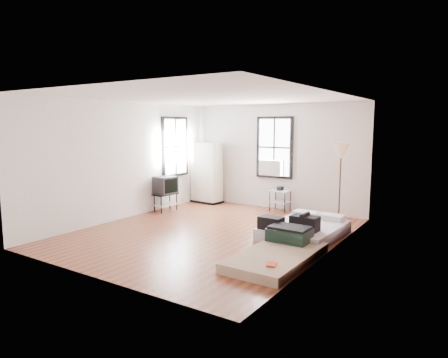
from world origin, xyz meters
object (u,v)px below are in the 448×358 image
Objects in this scene: tv_stand at (165,186)px; side_table at (280,195)px; mattress_main at (304,229)px; mattress_bare at (280,251)px; wardrobe at (207,173)px; floor_lamp at (341,155)px.

side_table is at bearing 39.78° from tv_stand.
tv_stand is (-3.96, 0.30, 0.49)m from mattress_main.
wardrobe is (-3.93, 3.38, 0.74)m from mattress_bare.
wardrobe reaches higher than mattress_bare.
mattress_main is 1.00× the size of floor_lamp.
wardrobe is 2.67× the size of side_table.
mattress_bare is at bearing -80.80° from mattress_main.
floor_lamp reaches higher than tv_stand.
wardrobe is at bearing 89.08° from tv_stand.
mattress_main is at bearing -112.64° from floor_lamp.
wardrobe reaches higher than side_table.
mattress_bare is 3.83m from side_table.
mattress_bare is 1.16× the size of wardrobe.
mattress_bare is at bearing -35.98° from wardrobe.
mattress_bare is at bearing -64.83° from side_table.
wardrobe is 0.93× the size of floor_lamp.
mattress_main is at bearing 97.74° from mattress_bare.
side_table is (-1.44, 1.93, 0.28)m from mattress_main.
mattress_main reaches higher than mattress_bare.
wardrobe is 1.90× the size of tv_stand.
mattress_bare is 3.09× the size of side_table.
mattress_main is 2.87× the size of side_table.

